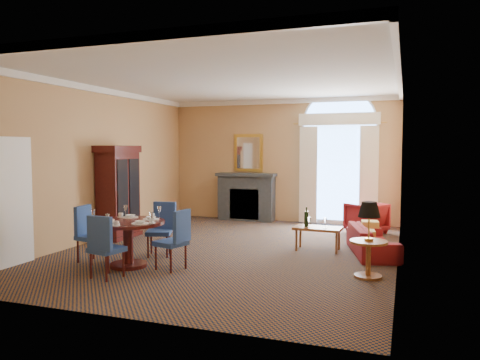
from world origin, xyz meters
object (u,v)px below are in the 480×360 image
(sofa, at_px, (372,240))
(armchair, at_px, (366,218))
(coffee_table, at_px, (317,228))
(dining_table, at_px, (128,232))
(armoire, at_px, (118,194))
(side_table, at_px, (369,230))

(sofa, distance_m, armchair, 2.17)
(armchair, relative_size, coffee_table, 0.84)
(dining_table, distance_m, sofa, 4.34)
(sofa, distance_m, coffee_table, 1.02)
(armoire, relative_size, side_table, 1.77)
(sofa, relative_size, coffee_table, 1.91)
(sofa, height_order, armchair, armchair)
(sofa, bearing_deg, armoire, 77.25)
(dining_table, relative_size, side_table, 1.07)
(armoire, height_order, armchair, armoire)
(sofa, height_order, coffee_table, coffee_table)
(armoire, height_order, sofa, armoire)
(armchair, bearing_deg, sofa, 43.64)
(armchair, distance_m, coffee_table, 2.31)
(armoire, bearing_deg, armchair, 25.26)
(armchair, bearing_deg, side_table, 41.31)
(dining_table, height_order, coffee_table, dining_table)
(side_table, bearing_deg, dining_table, -170.12)
(coffee_table, bearing_deg, sofa, 5.66)
(armchair, distance_m, side_table, 3.80)
(armoire, distance_m, side_table, 5.51)
(armoire, relative_size, coffee_table, 2.18)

